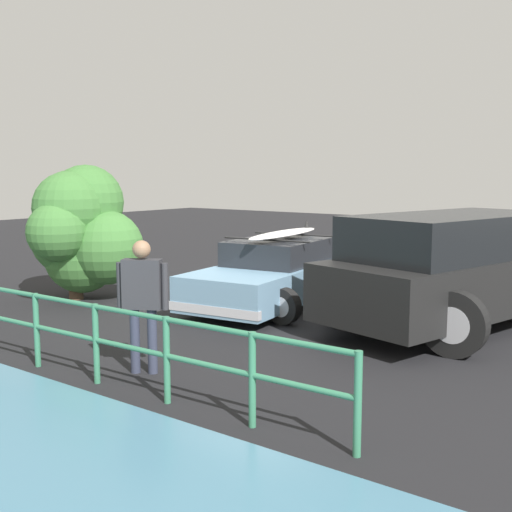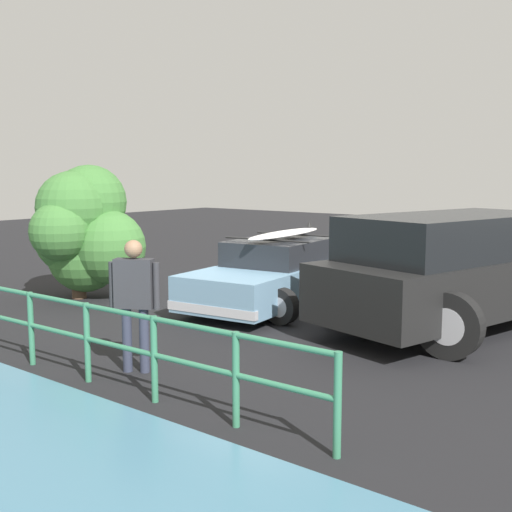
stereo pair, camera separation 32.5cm
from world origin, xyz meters
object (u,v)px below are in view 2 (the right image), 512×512
suv_car (453,269)px  sedan_car (278,273)px  bush_near_left (83,227)px  person_bystander (134,293)px

suv_car → sedan_car: bearing=3.5°
bush_near_left → person_bystander: bearing=150.5°
sedan_car → person_bystander: size_ratio=2.73×
sedan_car → suv_car: size_ratio=0.89×
sedan_car → bush_near_left: size_ratio=1.73×
sedan_car → suv_car: 3.20m
sedan_car → person_bystander: bearing=103.8°
person_bystander → suv_car: bearing=-115.6°
person_bystander → sedan_car: bearing=-76.2°
bush_near_left → suv_car: bearing=-162.5°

